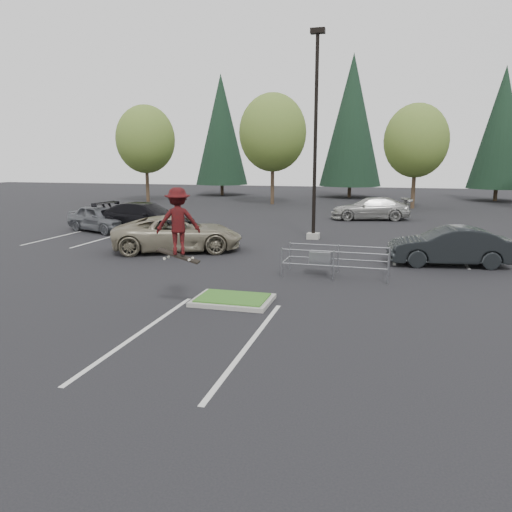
% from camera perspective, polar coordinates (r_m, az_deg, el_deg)
% --- Properties ---
extents(ground, '(120.00, 120.00, 0.00)m').
position_cam_1_polar(ground, '(14.41, -2.66, -5.30)').
color(ground, black).
rests_on(ground, ground).
extents(grass_median, '(2.20, 1.60, 0.16)m').
position_cam_1_polar(grass_median, '(14.38, -2.67, -5.00)').
color(grass_median, gray).
rests_on(grass_median, ground).
extents(stall_lines, '(22.62, 17.60, 0.01)m').
position_cam_1_polar(stall_lines, '(20.39, -1.15, -0.38)').
color(stall_lines, silver).
rests_on(stall_lines, ground).
extents(light_pole, '(0.70, 0.60, 10.12)m').
position_cam_1_polar(light_pole, '(25.43, 6.78, 12.16)').
color(light_pole, gray).
rests_on(light_pole, ground).
extents(decid_a, '(5.44, 5.44, 8.91)m').
position_cam_1_polar(decid_a, '(48.60, -12.49, 12.66)').
color(decid_a, '#38281C').
rests_on(decid_a, ground).
extents(decid_b, '(5.89, 5.89, 9.64)m').
position_cam_1_polar(decid_b, '(44.91, 1.92, 13.65)').
color(decid_b, '#38281C').
rests_on(decid_b, ground).
extents(decid_c, '(5.12, 5.12, 8.38)m').
position_cam_1_polar(decid_c, '(43.04, 17.81, 12.19)').
color(decid_c, '#38281C').
rests_on(decid_c, ground).
extents(conif_a, '(5.72, 5.72, 13.00)m').
position_cam_1_polar(conif_a, '(56.27, -3.99, 14.19)').
color(conif_a, '#38281C').
rests_on(conif_a, ground).
extents(conif_b, '(6.38, 6.38, 14.50)m').
position_cam_1_polar(conif_b, '(53.95, 10.90, 14.96)').
color(conif_b, '#38281C').
rests_on(conif_b, ground).
extents(conif_c, '(5.50, 5.50, 12.50)m').
position_cam_1_polar(conif_c, '(53.63, 26.26, 12.99)').
color(conif_c, '#38281C').
rests_on(conif_c, ground).
extents(cart_corral, '(3.66, 1.39, 1.03)m').
position_cam_1_polar(cart_corral, '(17.63, 7.80, -0.18)').
color(cart_corral, gray).
rests_on(cart_corral, ground).
extents(skateboarder, '(1.32, 1.07, 2.02)m').
position_cam_1_polar(skateboarder, '(13.41, -8.96, 3.90)').
color(skateboarder, black).
rests_on(skateboarder, ground).
extents(car_l_tan, '(6.23, 4.55, 1.57)m').
position_cam_1_polar(car_l_tan, '(22.36, -9.17, 2.54)').
color(car_l_tan, gray).
rests_on(car_l_tan, ground).
extents(car_l_black, '(6.09, 3.09, 1.69)m').
position_cam_1_polar(car_l_black, '(28.01, -12.49, 4.26)').
color(car_l_black, black).
rests_on(car_l_black, ground).
extents(car_l_grey, '(4.74, 3.28, 1.50)m').
position_cam_1_polar(car_l_grey, '(29.43, -17.41, 4.14)').
color(car_l_grey, '#54575C').
rests_on(car_l_grey, ground).
extents(car_r_charc, '(4.70, 2.19, 1.49)m').
position_cam_1_polar(car_r_charc, '(20.55, 21.19, 1.06)').
color(car_r_charc, black).
rests_on(car_r_charc, ground).
extents(car_far_silver, '(5.49, 3.16, 1.50)m').
position_cam_1_polar(car_far_silver, '(34.39, 13.02, 5.31)').
color(car_far_silver, '#A0A09B').
rests_on(car_far_silver, ground).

